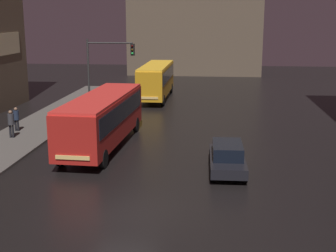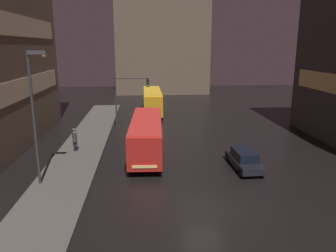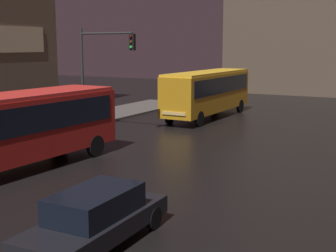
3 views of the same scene
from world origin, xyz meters
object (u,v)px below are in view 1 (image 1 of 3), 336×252
object	(u,v)px
bus_far	(156,78)
traffic_light_main	(105,64)
pedestrian_mid	(11,121)
bus_near	(103,115)
pedestrian_near	(16,117)
car_taxi	(227,157)

from	to	relation	value
bus_far	traffic_light_main	size ratio (longest dim) A/B	1.69
pedestrian_mid	bus_near	bearing A→B (deg)	-144.86
pedestrian_mid	bus_far	bearing A→B (deg)	-69.65
bus_far	pedestrian_near	xyz separation A→B (m)	(-7.75, -14.67, -0.92)
bus_far	pedestrian_mid	world-z (taller)	bus_far
bus_far	car_taxi	size ratio (longest dim) A/B	2.19
pedestrian_mid	car_taxi	bearing A→B (deg)	-155.42
bus_near	car_taxi	xyz separation A→B (m)	(7.41, -3.90, -1.20)
pedestrian_mid	traffic_light_main	world-z (taller)	traffic_light_main
bus_far	pedestrian_mid	bearing A→B (deg)	66.23
pedestrian_near	pedestrian_mid	size ratio (longest dim) A/B	0.92
traffic_light_main	bus_near	bearing A→B (deg)	-77.85
bus_near	pedestrian_near	distance (m)	7.31
bus_near	traffic_light_main	xyz separation A→B (m)	(-1.89, 8.79, 2.22)
pedestrian_near	traffic_light_main	distance (m)	8.27
bus_near	pedestrian_near	xyz separation A→B (m)	(-6.70, 2.79, -0.84)
pedestrian_mid	traffic_light_main	distance (m)	9.40
bus_far	pedestrian_mid	size ratio (longest dim) A/B	5.75
pedestrian_mid	pedestrian_near	bearing A→B (deg)	-32.27
traffic_light_main	bus_far	bearing A→B (deg)	71.25
bus_near	car_taxi	size ratio (longest dim) A/B	2.36
traffic_light_main	pedestrian_mid	bearing A→B (deg)	-119.41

